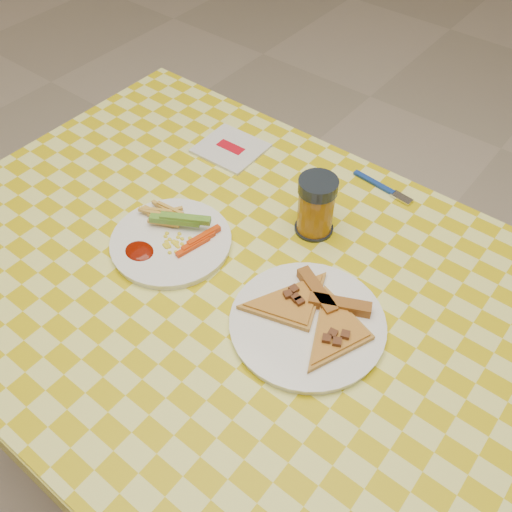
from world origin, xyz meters
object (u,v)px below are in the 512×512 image
object	(u,v)px
plate_right	(307,324)
drink_glass	(316,206)
plate_left	(171,242)
table	(243,309)

from	to	relation	value
plate_right	drink_glass	xyz separation A→B (m)	(-0.12, 0.20, 0.05)
plate_left	drink_glass	bearing A→B (deg)	47.23
plate_left	drink_glass	world-z (taller)	drink_glass
drink_glass	table	bearing A→B (deg)	-96.25
plate_right	table	bearing A→B (deg)	178.21
table	plate_right	world-z (taller)	plate_right
plate_left	plate_right	world-z (taller)	same
drink_glass	plate_right	bearing A→B (deg)	-58.14
plate_left	drink_glass	size ratio (longest dim) A/B	1.83
plate_right	drink_glass	size ratio (longest dim) A/B	2.09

